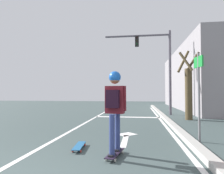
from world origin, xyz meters
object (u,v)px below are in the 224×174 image
at_px(skateboard, 115,154).
at_px(traffic_signal_mast, 155,57).
at_px(roadside_tree, 188,89).
at_px(street_sign_post, 199,84).
at_px(skater, 115,101).
at_px(spare_skateboard, 79,146).

distance_m(skateboard, traffic_signal_mast, 9.09).
xyz_separation_m(skateboard, roadside_tree, (2.94, 6.12, 1.44)).
height_order(skateboard, street_sign_post, street_sign_post).
bearing_deg(skater, roadside_tree, 64.34).
distance_m(traffic_signal_mast, roadside_tree, 3.27).
distance_m(skater, spare_skateboard, 1.49).
relative_size(skater, traffic_signal_mast, 0.32).
distance_m(skater, traffic_signal_mast, 8.75).
bearing_deg(spare_skateboard, roadside_tree, 55.77).
bearing_deg(traffic_signal_mast, skater, -100.50).
height_order(skater, traffic_signal_mast, traffic_signal_mast).
height_order(skater, roadside_tree, roadside_tree).
distance_m(skateboard, roadside_tree, 6.94).
xyz_separation_m(traffic_signal_mast, roadside_tree, (1.41, -2.15, -2.02)).
xyz_separation_m(skater, roadside_tree, (2.95, 6.13, 0.36)).
xyz_separation_m(spare_skateboard, traffic_signal_mast, (2.43, 7.80, 3.46)).
relative_size(skateboard, traffic_signal_mast, 0.16).
bearing_deg(skater, spare_skateboard, 151.96).
bearing_deg(skater, traffic_signal_mast, 79.50).
xyz_separation_m(skater, traffic_signal_mast, (1.54, 8.28, 2.38)).
distance_m(skater, roadside_tree, 6.81).
bearing_deg(spare_skateboard, skater, -28.04).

